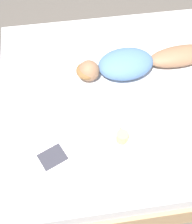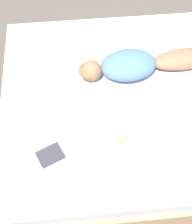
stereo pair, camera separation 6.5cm
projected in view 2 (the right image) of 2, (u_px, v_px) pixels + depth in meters
ground_plane at (127, 124)px, 3.00m from camera, size 12.00×12.00×0.00m
bed at (129, 110)px, 2.80m from camera, size 1.98×2.22×0.49m
person at (141, 64)px, 2.66m from camera, size 0.37×1.24×0.19m
open_magazine at (57, 168)px, 2.21m from camera, size 0.54×0.44×0.01m
coffee_mug at (121, 138)px, 2.30m from camera, size 0.12×0.09×0.09m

